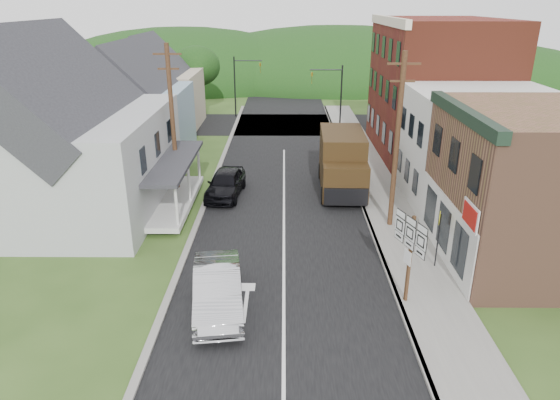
{
  "coord_description": "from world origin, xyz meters",
  "views": [
    {
      "loc": [
        -0.02,
        -20.56,
        11.15
      ],
      "look_at": [
        -0.19,
        1.77,
        2.2
      ],
      "focal_mm": 32.0,
      "sensor_mm": 36.0,
      "label": 1
    }
  ],
  "objects_px": {
    "route_sign_cluster": "(410,247)",
    "dark_sedan": "(226,183)",
    "delivery_van": "(342,163)",
    "silver_sedan": "(218,289)",
    "warning_sign": "(439,231)"
  },
  "relations": [
    {
      "from": "route_sign_cluster",
      "to": "delivery_van",
      "type": "bearing_deg",
      "value": 76.37
    },
    {
      "from": "silver_sedan",
      "to": "warning_sign",
      "type": "relative_size",
      "value": 1.9
    },
    {
      "from": "silver_sedan",
      "to": "warning_sign",
      "type": "height_order",
      "value": "warning_sign"
    },
    {
      "from": "silver_sedan",
      "to": "delivery_van",
      "type": "relative_size",
      "value": 0.78
    },
    {
      "from": "delivery_van",
      "to": "silver_sedan",
      "type": "bearing_deg",
      "value": -113.4
    },
    {
      "from": "delivery_van",
      "to": "route_sign_cluster",
      "type": "relative_size",
      "value": 1.81
    },
    {
      "from": "delivery_van",
      "to": "route_sign_cluster",
      "type": "height_order",
      "value": "route_sign_cluster"
    },
    {
      "from": "dark_sedan",
      "to": "delivery_van",
      "type": "height_order",
      "value": "delivery_van"
    },
    {
      "from": "route_sign_cluster",
      "to": "warning_sign",
      "type": "xyz_separation_m",
      "value": [
        1.96,
        2.78,
        -0.63
      ]
    },
    {
      "from": "dark_sedan",
      "to": "route_sign_cluster",
      "type": "distance_m",
      "value": 14.4
    },
    {
      "from": "silver_sedan",
      "to": "delivery_van",
      "type": "distance_m",
      "value": 14.46
    },
    {
      "from": "dark_sedan",
      "to": "warning_sign",
      "type": "height_order",
      "value": "warning_sign"
    },
    {
      "from": "dark_sedan",
      "to": "warning_sign",
      "type": "relative_size",
      "value": 1.78
    },
    {
      "from": "warning_sign",
      "to": "delivery_van",
      "type": "bearing_deg",
      "value": 126.35
    },
    {
      "from": "route_sign_cluster",
      "to": "dark_sedan",
      "type": "bearing_deg",
      "value": 106.72
    }
  ]
}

